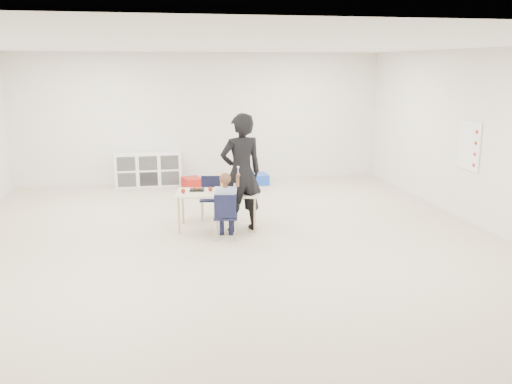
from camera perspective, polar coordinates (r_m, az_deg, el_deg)
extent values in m
plane|color=beige|center=(7.86, -2.15, -5.64)|extent=(9.00, 9.00, 0.00)
plane|color=white|center=(7.44, -2.34, 15.22)|extent=(9.00, 9.00, 0.00)
cube|color=white|center=(11.95, -5.70, 7.74)|extent=(8.00, 0.02, 2.80)
cube|color=white|center=(3.28, 10.43, -7.52)|extent=(8.00, 0.02, 2.80)
cube|color=white|center=(9.05, 23.73, 4.89)|extent=(0.02, 9.00, 2.80)
cube|color=beige|center=(8.54, -4.09, -0.10)|extent=(1.38, 0.87, 0.03)
cube|color=black|center=(8.56, -3.35, 0.15)|extent=(0.25, 0.20, 0.03)
cube|color=black|center=(8.65, -6.23, 0.23)|extent=(0.25, 0.20, 0.03)
cube|color=white|center=(8.43, -4.12, 0.18)|extent=(0.08, 0.08, 0.10)
ellipsoid|color=tan|center=(8.42, -2.10, 0.08)|extent=(0.09, 0.09, 0.07)
sphere|color=maroon|center=(8.59, -4.83, 0.33)|extent=(0.07, 0.07, 0.07)
sphere|color=maroon|center=(8.51, -7.69, 0.13)|extent=(0.07, 0.07, 0.07)
cube|color=white|center=(11.83, -11.27, 2.34)|extent=(1.40, 0.40, 0.70)
cube|color=white|center=(9.55, 21.51, 4.56)|extent=(0.02, 0.60, 0.80)
imported|color=black|center=(8.33, -1.57, 2.02)|extent=(0.75, 0.57, 1.84)
cube|color=#B01811|center=(11.49, -6.71, 0.97)|extent=(0.45, 0.53, 0.22)
cube|color=orange|center=(11.51, -2.96, 1.09)|extent=(0.46, 0.54, 0.23)
cube|color=#1842BA|center=(11.79, 0.29, 1.39)|extent=(0.39, 0.49, 0.23)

